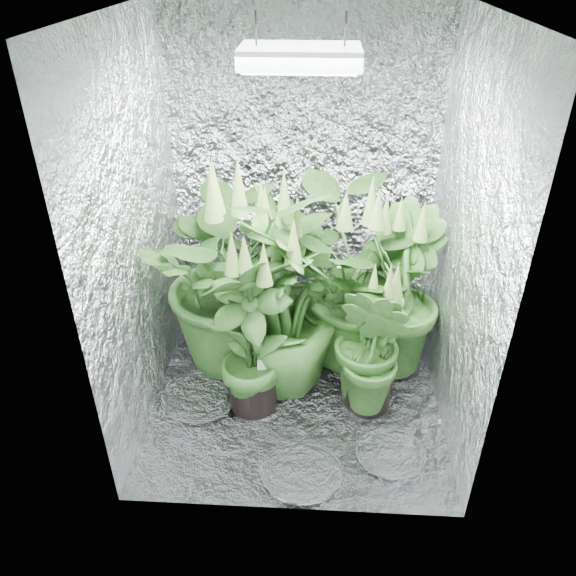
% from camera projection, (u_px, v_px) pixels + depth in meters
% --- Properties ---
extents(ground, '(1.60, 1.60, 0.00)m').
position_uv_depth(ground, '(297.00, 390.00, 3.27)').
color(ground, silver).
rests_on(ground, ground).
extents(walls, '(1.62, 1.62, 2.00)m').
position_uv_depth(walls, '(298.00, 237.00, 2.74)').
color(walls, silver).
rests_on(walls, ground).
extents(ceiling, '(1.60, 1.60, 0.01)m').
position_uv_depth(ceiling, '(301.00, 10.00, 2.21)').
color(ceiling, silver).
rests_on(ceiling, walls).
extents(grow_lamp, '(0.50, 0.30, 0.22)m').
position_uv_depth(grow_lamp, '(300.00, 57.00, 2.31)').
color(grow_lamp, gray).
rests_on(grow_lamp, ceiling).
extents(plant_a, '(1.36, 1.36, 1.28)m').
position_uv_depth(plant_a, '(235.00, 273.00, 3.22)').
color(plant_a, black).
rests_on(plant_a, ground).
extents(plant_b, '(0.68, 0.68, 1.10)m').
position_uv_depth(plant_b, '(282.00, 269.00, 3.47)').
color(plant_b, black).
rests_on(plant_b, ground).
extents(plant_c, '(0.68, 0.68, 1.08)m').
position_uv_depth(plant_c, '(397.00, 293.00, 3.23)').
color(plant_c, black).
rests_on(plant_c, ground).
extents(plant_d, '(0.80, 0.80, 1.12)m').
position_uv_depth(plant_d, '(284.00, 311.00, 3.07)').
color(plant_d, black).
rests_on(plant_d, ground).
extents(plant_e, '(1.17, 1.17, 1.16)m').
position_uv_depth(plant_e, '(352.00, 284.00, 3.22)').
color(plant_e, black).
rests_on(plant_e, ground).
extents(plant_f, '(0.71, 0.71, 1.07)m').
position_uv_depth(plant_f, '(251.00, 333.00, 2.92)').
color(plant_f, black).
rests_on(plant_f, ground).
extents(plant_g, '(0.61, 0.61, 0.88)m').
position_uv_depth(plant_g, '(372.00, 347.00, 2.98)').
color(plant_g, black).
rests_on(plant_g, ground).
extents(circulation_fan, '(0.14, 0.30, 0.35)m').
position_uv_depth(circulation_fan, '(396.00, 330.00, 3.53)').
color(circulation_fan, black).
rests_on(circulation_fan, ground).
extents(plant_label, '(0.05, 0.03, 0.07)m').
position_uv_depth(plant_label, '(262.00, 366.00, 2.99)').
color(plant_label, white).
rests_on(plant_label, plant_f).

